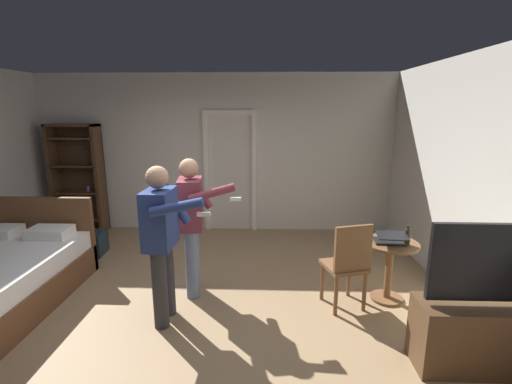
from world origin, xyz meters
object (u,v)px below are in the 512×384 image
(bookshelf, at_px, (78,175))
(wooden_chair, at_px, (348,262))
(tv_flatscreen, at_px, (489,327))
(person_striped_shirt, at_px, (192,218))
(laptop, at_px, (390,239))
(suitcase_dark, at_px, (84,244))
(side_table, at_px, (389,261))
(bottle_on_table, at_px, (407,237))
(person_blue_shirt, at_px, (162,235))

(bookshelf, distance_m, wooden_chair, 4.93)
(bookshelf, xyz_separation_m, tv_flatscreen, (5.21, -3.41, -0.64))
(tv_flatscreen, height_order, person_striped_shirt, person_striped_shirt)
(laptop, bearing_deg, tv_flatscreen, -64.82)
(bookshelf, xyz_separation_m, suitcase_dark, (0.58, -1.11, -0.85))
(person_striped_shirt, height_order, suitcase_dark, person_striped_shirt)
(side_table, bearing_deg, person_striped_shirt, 177.84)
(bookshelf, height_order, bottle_on_table, bookshelf)
(suitcase_dark, bearing_deg, laptop, -19.87)
(side_table, xyz_separation_m, wooden_chair, (-0.52, -0.22, 0.08))
(tv_flatscreen, distance_m, person_striped_shirt, 3.03)
(suitcase_dark, bearing_deg, person_striped_shirt, -33.29)
(side_table, height_order, bottle_on_table, bottle_on_table)
(person_striped_shirt, bearing_deg, bookshelf, 138.36)
(laptop, distance_m, suitcase_dark, 4.34)
(bookshelf, bearing_deg, side_table, -25.82)
(person_striped_shirt, relative_size, suitcase_dark, 2.74)
(tv_flatscreen, xyz_separation_m, wooden_chair, (-0.99, 0.90, 0.16))
(person_striped_shirt, bearing_deg, laptop, -3.30)
(bookshelf, relative_size, tv_flatscreen, 1.47)
(bookshelf, xyz_separation_m, side_table, (4.74, -2.29, -0.55))
(laptop, relative_size, wooden_chair, 0.35)
(suitcase_dark, bearing_deg, wooden_chair, -24.36)
(laptop, xyz_separation_m, suitcase_dark, (-4.12, 1.22, -0.58))
(tv_flatscreen, relative_size, person_blue_shirt, 0.79)
(bottle_on_table, relative_size, suitcase_dark, 0.38)
(suitcase_dark, bearing_deg, tv_flatscreen, -29.72)
(side_table, relative_size, bottle_on_table, 3.08)
(side_table, relative_size, suitcase_dark, 1.18)
(side_table, distance_m, person_blue_shirt, 2.53)
(side_table, xyz_separation_m, laptop, (-0.03, -0.04, 0.28))
(suitcase_dark, bearing_deg, bottle_on_table, -19.69)
(bottle_on_table, distance_m, wooden_chair, 0.72)
(wooden_chair, distance_m, person_striped_shirt, 1.80)
(bottle_on_table, bearing_deg, wooden_chair, -168.30)
(bookshelf, bearing_deg, wooden_chair, -30.75)
(bookshelf, bearing_deg, suitcase_dark, -62.35)
(bottle_on_table, distance_m, suitcase_dark, 4.52)
(laptop, distance_m, person_blue_shirt, 2.45)
(bookshelf, distance_m, laptop, 5.26)
(wooden_chair, distance_m, suitcase_dark, 3.91)
(wooden_chair, bearing_deg, bookshelf, 149.25)
(tv_flatscreen, distance_m, person_blue_shirt, 3.02)
(person_striped_shirt, bearing_deg, person_blue_shirt, -106.51)
(laptop, height_order, person_striped_shirt, person_striped_shirt)
(laptop, relative_size, person_blue_shirt, 0.21)
(wooden_chair, height_order, person_blue_shirt, person_blue_shirt)
(tv_flatscreen, distance_m, bottle_on_table, 1.16)
(side_table, bearing_deg, laptop, -127.11)
(laptop, relative_size, person_striped_shirt, 0.21)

